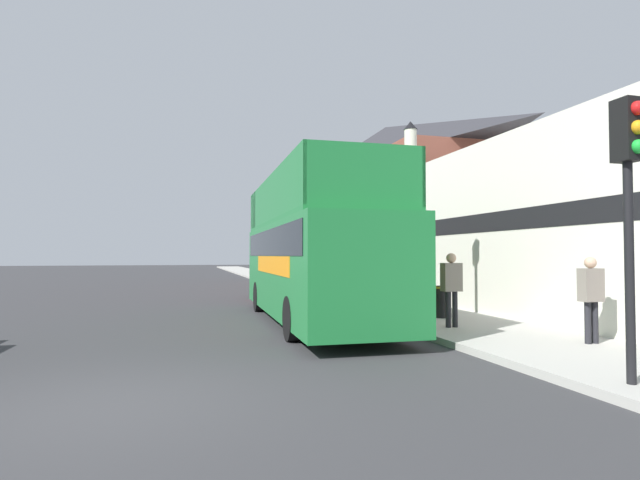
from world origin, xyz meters
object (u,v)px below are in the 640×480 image
(parked_car_ahead_of_bus, at_px, (281,284))
(pedestrian_nearest, at_px, (591,291))
(pedestrian_second, at_px, (451,283))
(litter_bin, at_px, (443,301))
(tour_bus, at_px, (311,259))
(lamp_post_nearest, at_px, (411,185))
(traffic_signal, at_px, (629,174))
(lamp_post_second, at_px, (319,216))

(parked_car_ahead_of_bus, relative_size, pedestrian_nearest, 2.67)
(pedestrian_second, xyz_separation_m, litter_bin, (0.75, 1.73, -0.60))
(tour_bus, relative_size, pedestrian_second, 5.60)
(lamp_post_nearest, bearing_deg, pedestrian_nearest, -61.33)
(tour_bus, relative_size, parked_car_ahead_of_bus, 2.20)
(tour_bus, bearing_deg, pedestrian_nearest, -51.46)
(pedestrian_nearest, bearing_deg, litter_bin, 99.37)
(traffic_signal, height_order, lamp_post_nearest, lamp_post_nearest)
(pedestrian_nearest, xyz_separation_m, lamp_post_second, (-1.93, 13.00, 2.40))
(lamp_post_nearest, height_order, litter_bin, lamp_post_nearest)
(pedestrian_nearest, relative_size, traffic_signal, 0.44)
(tour_bus, distance_m, pedestrian_nearest, 6.96)
(traffic_signal, height_order, litter_bin, traffic_signal)
(parked_car_ahead_of_bus, xyz_separation_m, lamp_post_second, (1.73, 0.44, 2.91))
(pedestrian_nearest, relative_size, lamp_post_nearest, 0.32)
(parked_car_ahead_of_bus, bearing_deg, traffic_signal, -84.09)
(lamp_post_second, bearing_deg, pedestrian_second, -87.48)
(tour_bus, relative_size, lamp_post_nearest, 1.91)
(parked_car_ahead_of_bus, bearing_deg, litter_bin, -70.94)
(pedestrian_second, bearing_deg, traffic_signal, -94.53)
(tour_bus, height_order, lamp_post_second, lamp_post_second)
(pedestrian_nearest, height_order, litter_bin, pedestrian_nearest)
(pedestrian_second, xyz_separation_m, traffic_signal, (-0.42, -5.32, 1.73))
(parked_car_ahead_of_bus, distance_m, traffic_signal, 15.49)
(tour_bus, xyz_separation_m, lamp_post_nearest, (2.15, -1.84, 1.90))
(parked_car_ahead_of_bus, height_order, lamp_post_second, lamp_post_second)
(tour_bus, bearing_deg, pedestrian_second, -45.14)
(lamp_post_nearest, bearing_deg, traffic_signal, -88.87)
(traffic_signal, distance_m, lamp_post_second, 15.66)
(pedestrian_second, relative_size, lamp_post_second, 0.35)
(lamp_post_nearest, xyz_separation_m, lamp_post_second, (0.09, 9.31, -0.11))
(pedestrian_nearest, bearing_deg, lamp_post_nearest, 118.67)
(tour_bus, distance_m, traffic_signal, 8.57)
(tour_bus, distance_m, lamp_post_second, 8.00)
(pedestrian_nearest, distance_m, litter_bin, 4.49)
(litter_bin, bearing_deg, tour_bus, 161.88)
(pedestrian_nearest, distance_m, lamp_post_second, 13.36)
(parked_car_ahead_of_bus, height_order, litter_bin, parked_car_ahead_of_bus)
(parked_car_ahead_of_bus, relative_size, traffic_signal, 1.17)
(pedestrian_nearest, distance_m, traffic_signal, 3.71)
(parked_car_ahead_of_bus, xyz_separation_m, litter_bin, (2.93, -8.16, -0.04))
(pedestrian_nearest, height_order, lamp_post_second, lamp_post_second)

